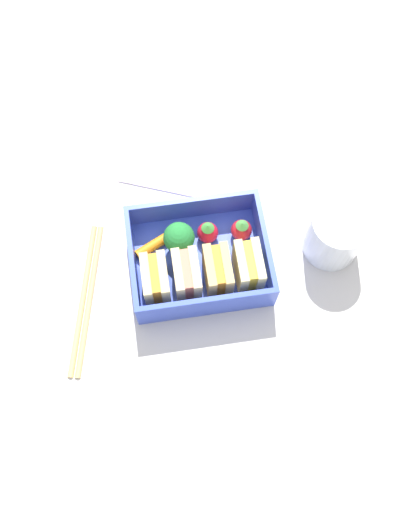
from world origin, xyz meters
The scene contains 14 objects.
ground_plane centered at (0.00, 0.00, -1.00)cm, with size 120.00×120.00×2.00cm, color beige.
bento_tray centered at (0.00, 0.00, 0.60)cm, with size 16.28×13.16×1.20cm, color blue.
bento_rim centered at (0.00, 0.00, 3.22)cm, with size 16.28×13.16×4.04cm.
sandwich_left centered at (-5.43, 2.56, 3.69)cm, with size 2.92×5.11×4.97cm.
sandwich_center_left centered at (-1.81, 2.56, 3.69)cm, with size 2.92×5.11×4.97cm.
sandwich_center centered at (1.81, 2.56, 3.69)cm, with size 2.92×5.11×4.97cm.
sandwich_center_right centered at (5.43, 2.56, 3.69)cm, with size 2.92×5.11×4.97cm.
strawberry_left centered at (-5.61, -2.69, 2.61)cm, with size 2.58×2.58×3.18cm.
strawberry_far_left centered at (-1.50, -2.96, 2.62)cm, with size 2.60×2.60×3.20cm.
broccoli_floret centered at (2.08, -2.13, 3.93)cm, with size 3.76×3.76×4.68cm.
carrot_stick_far_left centered at (5.35, -2.50, 1.81)cm, with size 1.23×1.23×4.42cm, color orange.
chopstick_pair centered at (14.06, 2.44, 0.35)cm, with size 5.68×18.90×0.70cm.
drinking_glass centered at (-16.42, 0.25, 3.50)cm, with size 6.77×6.77×7.00cm, color white.
folded_napkin centered at (0.56, -16.03, 0.20)cm, with size 13.16×11.64×0.40cm, color silver.
Camera 1 is at (3.71, 25.18, 65.42)cm, focal length 40.00 mm.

